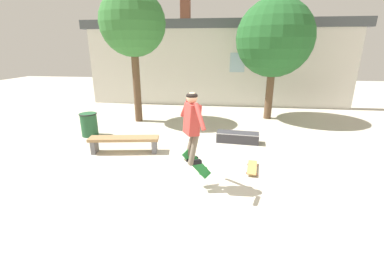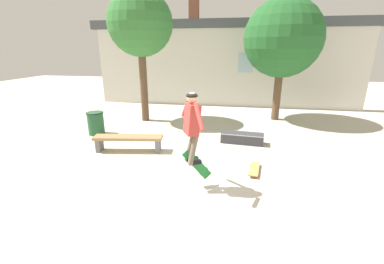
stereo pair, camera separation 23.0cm
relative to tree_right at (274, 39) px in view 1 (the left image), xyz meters
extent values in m
plane|color=beige|center=(-2.25, -5.79, -3.14)|extent=(40.00, 40.00, 0.00)
cube|color=beige|center=(-2.25, 2.36, -1.29)|extent=(12.95, 0.40, 3.69)
cube|color=#474C51|center=(-2.25, 2.36, 0.76)|extent=(13.60, 0.52, 0.42)
cube|color=brown|center=(-3.79, 2.36, 1.43)|extent=(0.44, 0.44, 0.91)
cube|color=#99B7C6|center=(-1.26, 2.15, -1.00)|extent=(0.70, 0.02, 0.90)
cylinder|color=brown|center=(0.00, 0.00, -2.11)|extent=(0.30, 0.30, 2.06)
sphere|color=#235B28|center=(0.00, 0.00, 0.02)|extent=(2.92, 2.92, 2.92)
cylinder|color=brown|center=(-5.20, -1.07, -1.76)|extent=(0.28, 0.28, 2.77)
sphere|color=#337033|center=(-5.20, -1.07, 0.52)|extent=(2.38, 2.38, 2.38)
cube|color=#99754C|center=(-4.54, -4.30, -2.73)|extent=(1.96, 0.69, 0.08)
cube|color=slate|center=(-5.37, -4.43, -2.96)|extent=(0.17, 0.36, 0.37)
cube|color=slate|center=(-3.71, -4.17, -2.96)|extent=(0.17, 0.36, 0.37)
cube|color=#38383D|center=(-1.35, -3.07, -2.98)|extent=(1.31, 0.53, 0.32)
cube|color=#B7B7BC|center=(-1.37, -3.28, -2.83)|extent=(1.28, 0.14, 0.02)
cylinder|color=#235633|center=(-6.23, -3.06, -2.76)|extent=(0.53, 0.53, 0.77)
torus|color=black|center=(-6.23, -3.06, -2.39)|extent=(0.57, 0.57, 0.04)
cube|color=#B23833|center=(-2.41, -5.97, -1.65)|extent=(0.40, 0.43, 0.61)
sphere|color=tan|center=(-2.41, -5.97, -1.23)|extent=(0.29, 0.29, 0.21)
ellipsoid|color=black|center=(-2.41, -5.97, -1.19)|extent=(0.30, 0.30, 0.12)
cylinder|color=#6B6051|center=(-2.45, -5.90, -2.23)|extent=(0.31, 0.19, 0.68)
cube|color=black|center=(-2.43, -5.88, -2.53)|extent=(0.28, 0.22, 0.07)
cylinder|color=#6B6051|center=(-2.37, -6.04, -2.23)|extent=(0.26, 0.27, 0.68)
cube|color=black|center=(-2.34, -6.03, -2.53)|extent=(0.28, 0.22, 0.07)
cylinder|color=#B23833|center=(-2.60, -5.64, -1.51)|extent=(0.27, 0.40, 0.45)
cylinder|color=#B23833|center=(-2.23, -6.30, -1.51)|extent=(0.27, 0.40, 0.45)
cube|color=#237F38|center=(-2.32, -5.88, -2.64)|extent=(0.60, 0.26, 0.73)
cylinder|color=green|center=(-2.12, -5.75, -2.77)|extent=(0.07, 0.07, 0.06)
cylinder|color=green|center=(-2.27, -5.83, -2.90)|extent=(0.07, 0.07, 0.06)
cylinder|color=green|center=(-2.41, -5.86, -2.39)|extent=(0.07, 0.07, 0.06)
cylinder|color=green|center=(-2.55, -5.93, -2.52)|extent=(0.07, 0.07, 0.06)
cube|color=#AD894C|center=(-1.08, -4.99, -3.07)|extent=(0.32, 0.81, 0.02)
cylinder|color=#DB3D33|center=(-1.00, -5.25, -3.11)|extent=(0.02, 0.06, 0.05)
cylinder|color=#DB3D33|center=(-1.22, -5.21, -3.11)|extent=(0.02, 0.06, 0.05)
cylinder|color=#DB3D33|center=(-0.93, -4.76, -3.11)|extent=(0.02, 0.06, 0.05)
cylinder|color=#DB3D33|center=(-1.16, -4.73, -3.11)|extent=(0.02, 0.06, 0.05)
camera|label=1|loc=(-1.80, -10.72, -0.34)|focal=24.00mm
camera|label=2|loc=(-1.58, -10.69, -0.34)|focal=24.00mm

